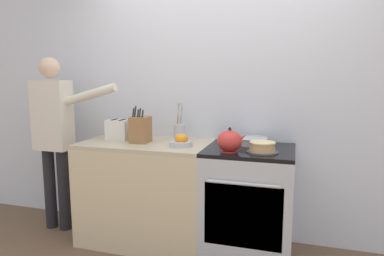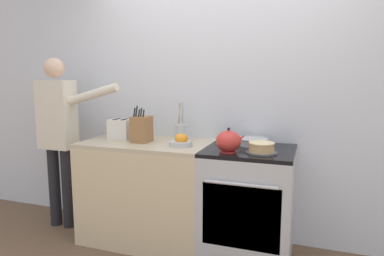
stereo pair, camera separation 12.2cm
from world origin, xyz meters
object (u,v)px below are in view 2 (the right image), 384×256
object	(u,v)px
knife_block	(142,129)
tea_kettle	(229,141)
stove_range	(248,203)
toaster	(121,129)
utensil_crock	(181,131)
fruit_bowl	(181,141)
mixing_bowl	(253,141)
layer_cake	(261,148)
person_baker	(58,128)

from	to	relation	value
knife_block	tea_kettle	bearing A→B (deg)	-10.25
stove_range	toaster	distance (m)	1.33
utensil_crock	toaster	xyz separation A→B (m)	(-0.56, -0.11, 0.01)
knife_block	fruit_bowl	world-z (taller)	knife_block
tea_kettle	utensil_crock	world-z (taller)	utensil_crock
mixing_bowl	knife_block	xyz separation A→B (m)	(-0.96, -0.17, 0.08)
utensil_crock	toaster	size ratio (longest dim) A/B	1.57
knife_block	layer_cake	bearing A→B (deg)	-5.85
layer_cake	knife_block	xyz separation A→B (m)	(-1.07, 0.11, 0.08)
person_baker	knife_block	bearing A→B (deg)	2.39
tea_kettle	fruit_bowl	world-z (taller)	tea_kettle
layer_cake	mixing_bowl	bearing A→B (deg)	111.18
tea_kettle	person_baker	distance (m)	1.73
mixing_bowl	toaster	world-z (taller)	toaster
stove_range	toaster	size ratio (longest dim) A/B	4.15
mixing_bowl	utensil_crock	distance (m)	0.66
toaster	person_baker	size ratio (longest dim) A/B	0.13
mixing_bowl	utensil_crock	size ratio (longest dim) A/B	0.75
tea_kettle	layer_cake	bearing A→B (deg)	9.19
fruit_bowl	person_baker	bearing A→B (deg)	177.40
knife_block	mixing_bowl	bearing A→B (deg)	10.18
stove_range	fruit_bowl	bearing A→B (deg)	-171.62
mixing_bowl	person_baker	xyz separation A→B (m)	(-1.86, -0.18, 0.05)
tea_kettle	knife_block	bearing A→B (deg)	169.75
tea_kettle	toaster	bearing A→B (deg)	168.58
tea_kettle	knife_block	world-z (taller)	knife_block
toaster	layer_cake	bearing A→B (deg)	-7.67
tea_kettle	knife_block	xyz separation A→B (m)	(-0.82, 0.15, 0.03)
utensil_crock	person_baker	bearing A→B (deg)	-171.19
fruit_bowl	layer_cake	bearing A→B (deg)	-3.54
toaster	person_baker	xyz separation A→B (m)	(-0.65, -0.08, -0.01)
toaster	knife_block	bearing A→B (deg)	-15.15
layer_cake	person_baker	bearing A→B (deg)	177.08
fruit_bowl	person_baker	size ratio (longest dim) A/B	0.11
stove_range	toaster	world-z (taller)	toaster
fruit_bowl	person_baker	world-z (taller)	person_baker
stove_range	fruit_bowl	distance (m)	0.76
layer_cake	stove_range	bearing A→B (deg)	132.03
stove_range	layer_cake	world-z (taller)	layer_cake
layer_cake	fruit_bowl	size ratio (longest dim) A/B	1.26
utensil_crock	fruit_bowl	distance (m)	0.27
layer_cake	tea_kettle	distance (m)	0.25
knife_block	utensil_crock	xyz separation A→B (m)	(0.30, 0.18, -0.03)
utensil_crock	fruit_bowl	size ratio (longest dim) A/B	1.82
fruit_bowl	person_baker	distance (m)	1.30
stove_range	person_baker	world-z (taller)	person_baker
layer_cake	knife_block	bearing A→B (deg)	174.15
tea_kettle	toaster	size ratio (longest dim) A/B	1.08
knife_block	utensil_crock	bearing A→B (deg)	30.28
tea_kettle	mixing_bowl	xyz separation A→B (m)	(0.14, 0.32, -0.05)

